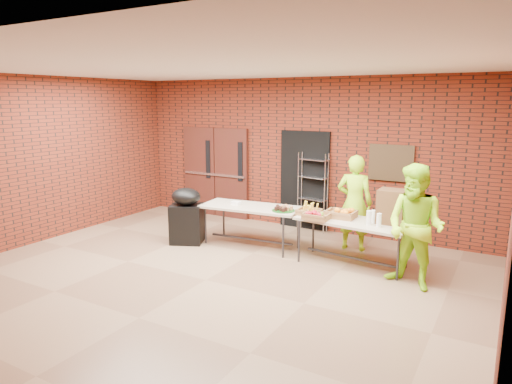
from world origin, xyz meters
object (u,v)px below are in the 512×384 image
volunteer_woman (354,203)px  table_left (251,209)px  wire_rack (313,193)px  table_right (353,224)px  coffee_dispenser (392,206)px  covered_grill (187,216)px  volunteer_man (415,227)px

volunteer_woman → table_left: bearing=17.5°
wire_rack → table_right: 2.07m
wire_rack → coffee_dispenser: bearing=-24.0°
coffee_dispenser → table_right: bearing=-164.8°
table_left → covered_grill: (-1.18, -0.46, -0.17)m
table_left → table_right: 1.99m
covered_grill → volunteer_man: bearing=-25.1°
table_left → volunteer_man: volunteer_man is taller
table_right → covered_grill: bearing=-166.4°
table_right → wire_rack: bearing=137.9°
volunteer_woman → coffee_dispenser: bearing=135.0°
coffee_dispenser → table_left: bearing=-177.6°
table_right → volunteer_woman: size_ratio=1.10×
wire_rack → table_left: (-0.62, -1.49, -0.12)m
table_left → coffee_dispenser: (2.57, 0.11, 0.34)m
coffee_dispenser → volunteer_man: 0.79m
table_right → covered_grill: 3.20m
table_right → covered_grill: size_ratio=1.80×
volunteer_man → coffee_dispenser: bearing=148.5°
coffee_dispenser → wire_rack: bearing=144.7°
coffee_dispenser → covered_grill: bearing=-171.4°
table_left → coffee_dispenser: coffee_dispenser is taller
coffee_dispenser → volunteer_woman: volunteer_woman is taller
volunteer_woman → wire_rack: bearing=-38.9°
table_left → wire_rack: bearing=61.7°
table_left → coffee_dispenser: 2.60m
table_right → coffee_dispenser: 0.69m
coffee_dispenser → covered_grill: coffee_dispenser is taller
table_right → covered_grill: (-3.17, -0.41, -0.16)m
table_right → volunteer_man: (1.08, -0.45, 0.22)m
table_left → table_right: bearing=-7.3°
volunteer_man → wire_rack: bearing=160.2°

